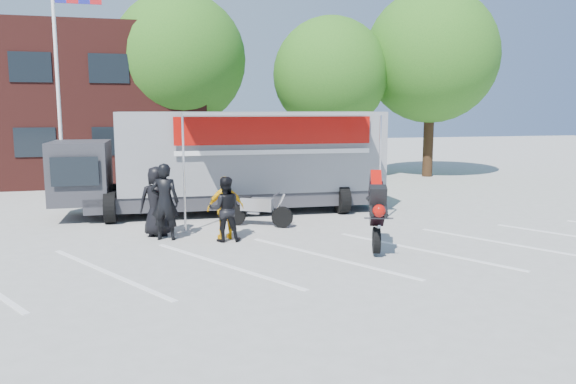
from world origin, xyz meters
name	(u,v)px	position (x,y,z in m)	size (l,w,h in m)	color
ground	(335,270)	(0.00, 0.00, 0.00)	(100.00, 100.00, 0.00)	#A7A6A1
parking_bay_lines	(320,257)	(0.00, 1.00, 0.01)	(18.00, 5.00, 0.01)	white
office_building	(2,106)	(-10.00, 18.00, 3.50)	(18.00, 8.00, 7.00)	#4B1C18
flagpole	(64,58)	(-6.24, 10.00, 5.05)	(1.61, 0.12, 8.00)	white
tree_left	(179,60)	(-2.00, 16.00, 5.57)	(6.12, 6.12, 8.64)	#382314
tree_mid	(330,75)	(5.00, 15.00, 4.94)	(5.44, 5.44, 7.68)	#382314
tree_right	(431,56)	(10.00, 14.50, 5.88)	(6.46, 6.46, 9.12)	#382314
transporter_truck	(238,212)	(-0.85, 7.12, 0.00)	(10.22, 4.93, 3.25)	gray
parked_motorcycle	(259,226)	(-0.65, 4.72, 0.00)	(0.68, 2.04, 1.07)	#A9A9AD
stunt_bike_rider	(374,249)	(1.51, 1.48, 0.00)	(0.82, 1.74, 2.05)	black
spectator_leather_a	(157,201)	(-3.48, 4.22, 0.93)	(0.91, 0.59, 1.86)	black
spectator_leather_b	(165,202)	(-3.30, 3.72, 0.99)	(0.72, 0.47, 1.98)	black
spectator_leather_c	(225,209)	(-1.84, 3.16, 0.83)	(0.81, 0.63, 1.66)	black
spectator_hivis	(226,208)	(-1.79, 3.39, 0.82)	(0.96, 0.40, 1.63)	yellow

